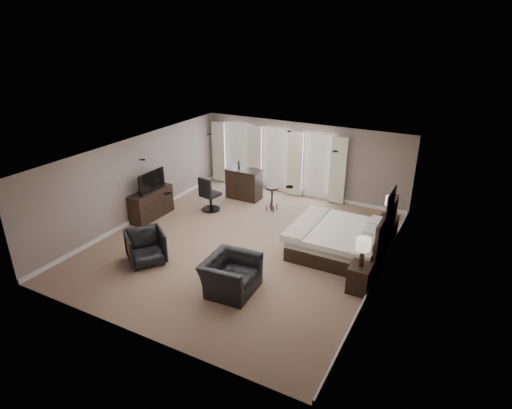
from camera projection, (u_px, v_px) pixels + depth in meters
The scene contains 16 objects.
room at pixel (242, 201), 11.48m from camera, with size 7.60×8.60×2.64m.
window_bay at pixel (275, 160), 15.29m from camera, with size 5.25×0.20×2.30m.
bed at pixel (343, 228), 11.22m from camera, with size 2.38×2.27×1.51m, color silver.
nightstand_near at pixel (360, 278), 9.83m from camera, with size 0.48×0.59×0.65m, color black.
nightstand_far at pixel (387, 228), 12.18m from camera, with size 0.50×0.61×0.66m, color black.
lamp_near at pixel (362, 253), 9.56m from camera, with size 0.34×0.34×0.70m, color beige.
lamp_far at pixel (390, 207), 11.92m from camera, with size 0.31×0.31×0.64m, color beige.
wall_art at pixel (391, 201), 10.34m from camera, with size 0.04×0.96×0.56m, color slate.
dresser at pixel (151, 204), 13.49m from camera, with size 0.51×1.57×0.91m, color black.
tv at pixel (150, 188), 13.28m from camera, with size 1.11×0.64×0.15m, color black.
armchair_near at pixel (231, 270), 9.74m from camera, with size 1.25×0.82×1.10m, color black.
armchair_far at pixel (146, 246), 10.94m from camera, with size 0.92×0.86×0.94m, color black.
bar_counter at pixel (244, 184), 14.92m from camera, with size 1.23×0.64×1.07m, color black.
bar_stool_left at pixel (244, 185), 15.18m from camera, with size 0.40×0.40×0.84m, color black.
bar_stool_right at pixel (272, 199), 13.97m from camera, with size 0.39×0.39×0.83m, color black.
desk_chair at pixel (210, 193), 13.94m from camera, with size 0.60×0.60×1.17m, color black.
Camera 1 is at (5.29, -9.18, 5.75)m, focal length 30.00 mm.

